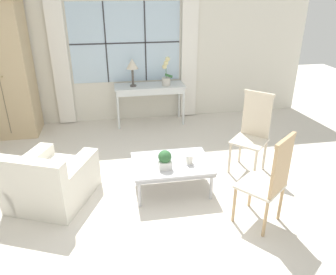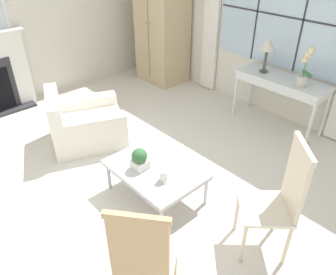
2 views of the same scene
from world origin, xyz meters
The scene contains 12 objects.
ground_plane centered at (0.00, 0.00, 0.00)m, with size 14.00×14.00×0.00m, color silver.
wall_back_windowed centered at (0.00, 3.02, 1.39)m, with size 7.20×0.14×2.80m.
armoire centered at (-2.11, 2.62, 1.18)m, with size 0.93×0.72×2.34m.
console_table centered at (0.39, 2.69, 0.68)m, with size 1.33×0.50×0.77m.
table_lamp centered at (0.08, 2.67, 1.16)m, with size 0.22×0.22×0.52m.
potted_orchid centered at (0.70, 2.63, 0.96)m, with size 0.21×0.16×0.54m.
armchair_upholstered centered at (-1.14, 0.33, 0.25)m, with size 1.16×1.20×0.76m.
side_chair_wooden centered at (1.63, 0.67, 0.64)m, with size 0.62×0.62×1.16m.
accent_chair_wooden centered at (1.30, -0.58, 0.62)m, with size 0.62×0.62×1.12m.
coffee_table centered at (0.38, 0.32, 0.36)m, with size 1.01×0.73×0.40m.
potted_plant_small centered at (0.28, 0.19, 0.52)m, with size 0.17×0.17×0.24m.
pillar_candle centered at (0.60, 0.23, 0.46)m, with size 0.11×0.11×0.13m.
Camera 1 is at (-0.29, -3.33, 2.48)m, focal length 35.00 mm.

